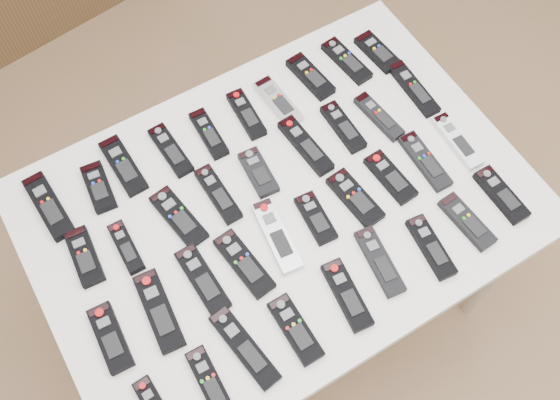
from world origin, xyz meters
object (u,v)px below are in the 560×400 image
remote_9 (377,52)px  remote_23 (277,235)px  remote_1 (99,187)px  remote_32 (295,329)px  remote_36 (467,222)px  remote_10 (85,257)px  remote_30 (210,383)px  remote_6 (278,102)px  remote_7 (310,76)px  remote_28 (457,141)px  remote_5 (246,114)px  remote_17 (379,117)px  remote_2 (123,166)px  remote_33 (347,295)px  remote_37 (501,195)px  table (280,213)px  remote_27 (425,161)px  remote_16 (343,127)px  remote_24 (316,218)px  remote_25 (355,198)px  remote_0 (49,206)px  remote_12 (179,217)px  remote_21 (203,280)px  remote_19 (111,338)px  remote_3 (171,150)px  remote_18 (414,89)px  remote_13 (218,194)px  remote_20 (159,311)px  remote_8 (347,61)px  remote_22 (244,264)px  remote_4 (209,134)px  remote_11 (126,247)px  remote_31 (244,347)px  remote_15 (305,146)px  remote_26 (390,177)px  remote_14 (258,172)px  remote_35 (431,247)px

remote_9 → remote_23: bearing=-152.6°
remote_1 → remote_32: size_ratio=0.84×
remote_23 → remote_36: bearing=-19.6°
remote_10 → remote_30: bearing=-69.3°
remote_6 → remote_7: same height
remote_28 → remote_36: 0.24m
remote_5 → remote_6: (0.10, -0.01, 0.00)m
remote_10 → remote_17: 0.85m
remote_2 → remote_33: remote_33 is taller
remote_2 → remote_37: (0.79, -0.58, 0.00)m
table → remote_27: (0.39, -0.09, 0.07)m
remote_7 → remote_16: size_ratio=0.99×
remote_9 → remote_24: bearing=-145.8°
remote_9 → remote_25: 0.49m
remote_24 → remote_37: remote_37 is taller
remote_0 → remote_24: remote_0 is taller
remote_16 → remote_28: bearing=-38.4°
remote_12 → remote_37: size_ratio=1.08×
remote_0 → remote_21: 0.45m
remote_19 → remote_3: bearing=51.5°
remote_10 → remote_28: size_ratio=0.85×
remote_3 → remote_10: remote_10 is taller
remote_6 → remote_32: same height
remote_0 → remote_7: same height
remote_18 → remote_13: bearing=-176.7°
remote_12 → remote_33: size_ratio=1.00×
remote_13 → remote_16: same height
remote_5 → remote_33: 0.57m
remote_16 → remote_27: bearing=-56.9°
remote_1 → remote_20: 0.38m
remote_8 → remote_16: 0.23m
remote_22 → remote_24: 0.22m
remote_10 → remote_22: same height
remote_4 → remote_21: remote_4 is taller
remote_11 → remote_32: (0.25, -0.39, 0.00)m
remote_24 → remote_31: same height
remote_6 → remote_32: 0.64m
remote_3 → remote_15: remote_15 is taller
remote_0 → remote_5: 0.57m
remote_19 → remote_32: (0.37, -0.20, -0.00)m
remote_6 → remote_12: size_ratio=0.96×
remote_1 → remote_18: (0.89, -0.16, -0.00)m
remote_4 → remote_26: remote_4 is taller
remote_36 → remote_20: bearing=162.1°
remote_9 → remote_14: (-0.50, -0.17, 0.00)m
remote_12 → remote_17: size_ratio=1.07×
remote_11 → remote_31: bearing=-69.4°
remote_19 → remote_22: 0.35m
table → remote_35: (0.25, -0.30, 0.07)m
table → remote_22: size_ratio=6.79×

